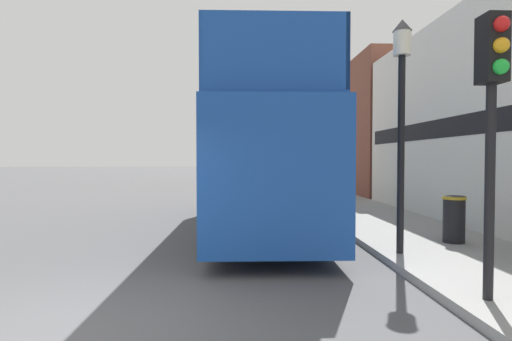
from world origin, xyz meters
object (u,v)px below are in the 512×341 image
at_px(lamp_post_second, 312,129).
at_px(tour_bus, 262,158).
at_px(traffic_signal, 493,91).
at_px(litter_bin, 454,218).
at_px(lamp_post_nearest, 402,91).
at_px(parked_car_ahead_of_bus, 271,187).

bearing_deg(lamp_post_second, tour_bus, -112.51).
relative_size(tour_bus, traffic_signal, 2.71).
bearing_deg(tour_bus, traffic_signal, -67.77).
bearing_deg(litter_bin, lamp_post_nearest, -149.96).
bearing_deg(lamp_post_second, lamp_post_nearest, -91.03).
relative_size(traffic_signal, lamp_post_second, 0.80).
height_order(parked_car_ahead_of_bus, lamp_post_nearest, lamp_post_nearest).
bearing_deg(parked_car_ahead_of_bus, tour_bus, -93.89).
height_order(tour_bus, parked_car_ahead_of_bus, tour_bus).
distance_m(lamp_post_second, litter_bin, 9.56).
distance_m(tour_bus, traffic_signal, 6.88).
xyz_separation_m(parked_car_ahead_of_bus, traffic_signal, (1.62, -13.67, 2.14)).
bearing_deg(litter_bin, parked_car_ahead_of_bus, 106.60).
distance_m(parked_car_ahead_of_bus, litter_bin, 10.69).
height_order(parked_car_ahead_of_bus, lamp_post_second, lamp_post_second).
bearing_deg(lamp_post_second, litter_bin, -81.53).
xyz_separation_m(traffic_signal, lamp_post_nearest, (-0.10, 2.53, 0.42)).
distance_m(tour_bus, lamp_post_nearest, 4.68).
bearing_deg(lamp_post_nearest, tour_bus, 121.74).
bearing_deg(traffic_signal, tour_bus, 111.25).
bearing_deg(parked_car_ahead_of_bus, lamp_post_second, -31.00).
xyz_separation_m(tour_bus, litter_bin, (3.91, -2.95, -1.27)).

